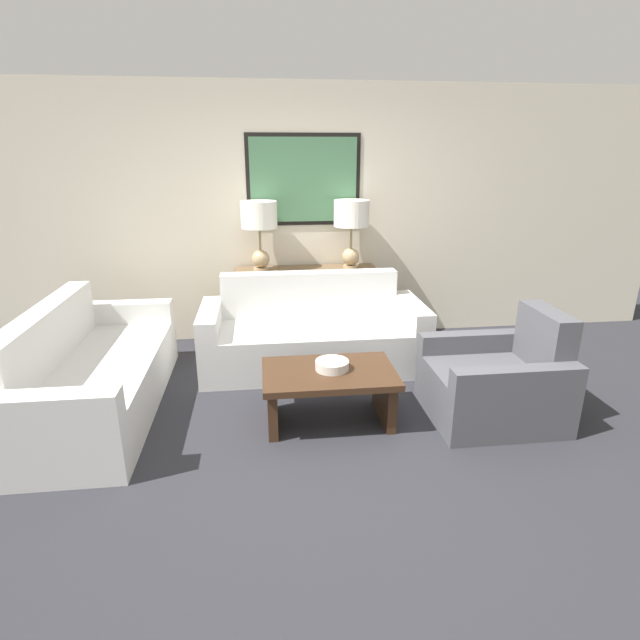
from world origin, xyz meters
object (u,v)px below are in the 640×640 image
decorative_bowl (332,365)px  table_lamp_left (259,222)px  console_table (307,306)px  coffee_table (329,385)px  table_lamp_right (351,221)px  armchair_near_back_wall (497,383)px  couch_by_back_wall (313,336)px  couch_by_side (93,376)px

decorative_bowl → table_lamp_left: bearing=106.5°
console_table → table_lamp_left: size_ratio=2.11×
console_table → coffee_table: size_ratio=1.48×
table_lamp_right → coffee_table: 2.04m
coffee_table → armchair_near_back_wall: size_ratio=1.05×
table_lamp_left → couch_by_back_wall: size_ratio=0.33×
coffee_table → couch_by_back_wall: bearing=90.4°
couch_by_side → armchair_near_back_wall: bearing=-8.4°
couch_by_side → couch_by_back_wall: bearing=20.6°
table_lamp_left → armchair_near_back_wall: 2.72m
couch_by_back_wall → decorative_bowl: 1.09m
couch_by_back_wall → couch_by_side: same height
table_lamp_right → console_table: bearing=-180.0°
console_table → couch_by_side: bearing=-144.3°
table_lamp_left → decorative_bowl: 1.96m
table_lamp_right → armchair_near_back_wall: (0.85, -1.78, -1.03)m
table_lamp_left → coffee_table: (0.48, -1.72, -1.00)m
coffee_table → decorative_bowl: (0.03, 0.02, 0.16)m
coffee_table → armchair_near_back_wall: 1.31m
console_table → coffee_table: 1.72m
table_lamp_left → coffee_table: table_lamp_left is taller
console_table → table_lamp_right: 1.01m
console_table → decorative_bowl: 1.70m
coffee_table → decorative_bowl: decorative_bowl is taller
console_table → coffee_table: bearing=-89.7°
couch_by_side → coffee_table: size_ratio=2.10×
console_table → armchair_near_back_wall: size_ratio=1.55×
table_lamp_left → couch_by_back_wall: table_lamp_left is taller
console_table → decorative_bowl: (0.03, -1.70, 0.05)m
couch_by_side → console_table: bearing=35.7°
table_lamp_left → decorative_bowl: bearing=-73.5°
couch_by_side → coffee_table: (1.84, -0.41, 0.01)m
decorative_bowl → table_lamp_right: bearing=75.6°
couch_by_back_wall → coffee_table: (0.01, -1.09, 0.01)m
console_table → decorative_bowl: console_table is taller
coffee_table → decorative_bowl: bearing=37.7°
couch_by_side → decorative_bowl: bearing=-11.7°
couch_by_side → decorative_bowl: size_ratio=8.26×
couch_by_side → coffee_table: bearing=-12.4°
table_lamp_right → couch_by_side: (-2.30, -1.31, -1.02)m
table_lamp_right → couch_by_back_wall: table_lamp_right is taller
console_table → table_lamp_right: (0.47, 0.00, 0.90)m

